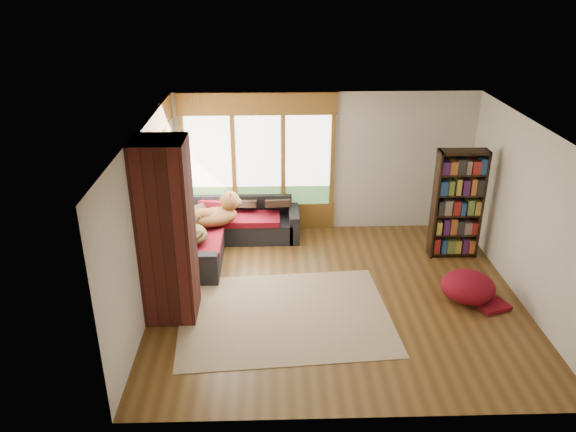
# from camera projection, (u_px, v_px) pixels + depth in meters

# --- Properties ---
(floor) EXTENTS (5.50, 5.50, 0.00)m
(floor) POSITION_uv_depth(u_px,v_px,m) (336.00, 297.00, 8.53)
(floor) COLOR #513516
(floor) RESTS_ON ground
(ceiling) EXTENTS (5.50, 5.50, 0.00)m
(ceiling) POSITION_uv_depth(u_px,v_px,m) (343.00, 130.00, 7.47)
(ceiling) COLOR white
(wall_back) EXTENTS (5.50, 0.04, 2.60)m
(wall_back) POSITION_uv_depth(u_px,v_px,m) (324.00, 163.00, 10.28)
(wall_back) COLOR silver
(wall_back) RESTS_ON ground
(wall_front) EXTENTS (5.50, 0.04, 2.60)m
(wall_front) POSITION_uv_depth(u_px,v_px,m) (368.00, 320.00, 5.72)
(wall_front) COLOR silver
(wall_front) RESTS_ON ground
(wall_left) EXTENTS (0.04, 5.00, 2.60)m
(wall_left) POSITION_uv_depth(u_px,v_px,m) (146.00, 221.00, 7.92)
(wall_left) COLOR silver
(wall_left) RESTS_ON ground
(wall_right) EXTENTS (0.04, 5.00, 2.60)m
(wall_right) POSITION_uv_depth(u_px,v_px,m) (530.00, 217.00, 8.07)
(wall_right) COLOR silver
(wall_right) RESTS_ON ground
(windows_back) EXTENTS (2.82, 0.10, 1.90)m
(windows_back) POSITION_uv_depth(u_px,v_px,m) (258.00, 161.00, 10.20)
(windows_back) COLOR olive
(windows_back) RESTS_ON wall_back
(windows_left) EXTENTS (0.10, 2.62, 1.90)m
(windows_left) POSITION_uv_depth(u_px,v_px,m) (162.00, 187.00, 9.00)
(windows_left) COLOR olive
(windows_left) RESTS_ON wall_left
(roller_blind) EXTENTS (0.03, 0.72, 0.90)m
(roller_blind) POSITION_uv_depth(u_px,v_px,m) (170.00, 148.00, 9.59)
(roller_blind) COLOR gray
(roller_blind) RESTS_ON wall_left
(brick_chimney) EXTENTS (0.70, 0.70, 2.60)m
(brick_chimney) POSITION_uv_depth(u_px,v_px,m) (167.00, 232.00, 7.61)
(brick_chimney) COLOR #471914
(brick_chimney) RESTS_ON ground
(sectional_sofa) EXTENTS (2.20, 2.20, 0.80)m
(sectional_sofa) POSITION_uv_depth(u_px,v_px,m) (216.00, 232.00, 9.90)
(sectional_sofa) COLOR black
(sectional_sofa) RESTS_ON ground
(area_rug) EXTENTS (3.16, 2.51, 0.01)m
(area_rug) POSITION_uv_depth(u_px,v_px,m) (285.00, 315.00, 8.08)
(area_rug) COLOR beige
(area_rug) RESTS_ON ground
(bookshelf) EXTENTS (0.81, 0.27, 1.90)m
(bookshelf) POSITION_uv_depth(u_px,v_px,m) (457.00, 205.00, 9.38)
(bookshelf) COLOR black
(bookshelf) RESTS_ON ground
(pouf) EXTENTS (1.05, 1.05, 0.43)m
(pouf) POSITION_uv_depth(u_px,v_px,m) (468.00, 286.00, 8.38)
(pouf) COLOR maroon
(pouf) RESTS_ON area_rug
(dog_tan) EXTENTS (1.00, 0.87, 0.49)m
(dog_tan) POSITION_uv_depth(u_px,v_px,m) (218.00, 207.00, 9.69)
(dog_tan) COLOR brown
(dog_tan) RESTS_ON sectional_sofa
(dog_brindle) EXTENTS (0.62, 0.80, 0.39)m
(dog_brindle) POSITION_uv_depth(u_px,v_px,m) (192.00, 224.00, 9.17)
(dog_brindle) COLOR #3A2D19
(dog_brindle) RESTS_ON sectional_sofa
(throw_pillows) EXTENTS (1.98, 1.68, 0.45)m
(throw_pillows) POSITION_uv_depth(u_px,v_px,m) (218.00, 204.00, 9.84)
(throw_pillows) COLOR #2E2118
(throw_pillows) RESTS_ON sectional_sofa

